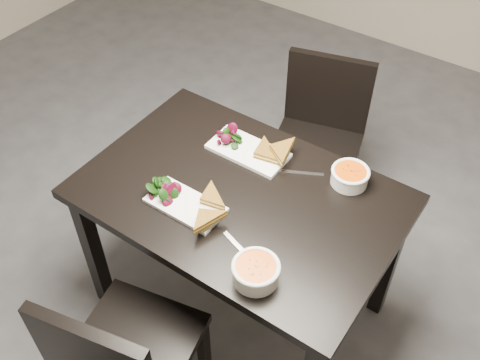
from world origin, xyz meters
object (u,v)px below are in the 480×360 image
at_px(chair_near, 121,356).
at_px(plate_far, 248,151).
at_px(table, 240,210).
at_px(chair_far, 320,131).
at_px(soup_bowl_near, 256,271).
at_px(plate_near, 185,205).
at_px(soup_bowl_far, 350,175).

height_order(chair_near, plate_far, chair_near).
relative_size(table, chair_far, 1.41).
height_order(soup_bowl_near, plate_far, soup_bowl_near).
distance_m(chair_far, soup_bowl_near, 1.16).
xyz_separation_m(table, plate_near, (-0.13, -0.17, 0.11)).
distance_m(table, chair_far, 0.80).
bearing_deg(chair_near, chair_far, 78.50).
bearing_deg(chair_far, soup_bowl_near, -88.58).
height_order(plate_far, soup_bowl_far, soup_bowl_far).
bearing_deg(chair_far, plate_far, -109.82).
bearing_deg(soup_bowl_near, plate_far, 126.41).
bearing_deg(soup_bowl_near, chair_near, -128.39).
bearing_deg(chair_far, soup_bowl_far, -68.43).
distance_m(table, plate_far, 0.25).
bearing_deg(soup_bowl_far, plate_far, -169.16).
bearing_deg(table, plate_near, -126.91).
relative_size(chair_far, plate_far, 2.61).
bearing_deg(chair_near, soup_bowl_near, 39.40).
distance_m(plate_far, soup_bowl_far, 0.42).
relative_size(chair_near, plate_far, 2.61).
bearing_deg(chair_far, chair_near, -104.45).
distance_m(plate_near, plate_far, 0.38).
xyz_separation_m(chair_far, plate_far, (-0.05, -0.57, 0.27)).
distance_m(table, chair_near, 0.69).
distance_m(chair_far, plate_far, 0.64).
bearing_deg(plate_near, soup_bowl_far, 45.93).
bearing_deg(plate_far, table, -63.61).
xyz_separation_m(chair_near, chair_far, (-0.02, 1.45, 0.00)).
bearing_deg(soup_bowl_near, plate_near, 163.11).
height_order(chair_far, plate_far, chair_far).
xyz_separation_m(plate_near, plate_far, (0.03, 0.38, 0.00)).
distance_m(plate_near, soup_bowl_near, 0.41).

